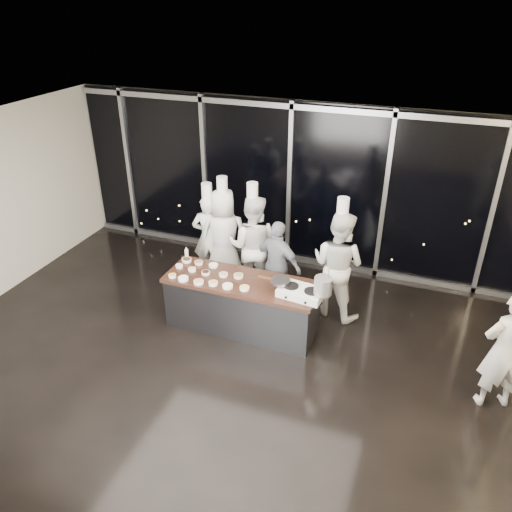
{
  "coord_description": "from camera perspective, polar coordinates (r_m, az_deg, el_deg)",
  "views": [
    {
      "loc": [
        2.56,
        -5.31,
        5.0
      ],
      "look_at": [
        0.13,
        1.2,
        1.21
      ],
      "focal_mm": 35.0,
      "sensor_mm": 36.0,
      "label": 1
    }
  ],
  "objects": [
    {
      "name": "chef_left",
      "position": [
        9.18,
        -3.69,
        2.26
      ],
      "size": [
        1.05,
        0.86,
        2.08
      ],
      "rotation": [
        0.0,
        0.0,
        3.48
      ],
      "color": "silver",
      "rests_on": "ground"
    },
    {
      "name": "guest",
      "position": [
        8.54,
        2.5,
        -0.98
      ],
      "size": [
        1.0,
        0.66,
        1.58
      ],
      "rotation": [
        0.0,
        0.0,
        2.82
      ],
      "color": "#111B31",
      "rests_on": "ground"
    },
    {
      "name": "squeeze_bottle",
      "position": [
        8.52,
        -7.94,
        0.33
      ],
      "size": [
        0.06,
        0.06,
        0.22
      ],
      "color": "silver",
      "rests_on": "demo_counter"
    },
    {
      "name": "chef_far_left",
      "position": [
        9.35,
        -5.39,
        2.2
      ],
      "size": [
        0.7,
        0.56,
        1.92
      ],
      "rotation": [
        0.0,
        0.0,
        3.43
      ],
      "color": "silver",
      "rests_on": "ground"
    },
    {
      "name": "room_shell",
      "position": [
        6.44,
        -3.36,
        3.22
      ],
      "size": [
        9.02,
        7.02,
        3.21
      ],
      "color": "beige",
      "rests_on": "ground"
    },
    {
      "name": "chef_center",
      "position": [
        8.83,
        -0.39,
        1.29
      ],
      "size": [
        1.02,
        0.85,
        2.11
      ],
      "rotation": [
        0.0,
        0.0,
        3.31
      ],
      "color": "silver",
      "rests_on": "ground"
    },
    {
      "name": "chef_right",
      "position": [
        8.32,
        9.33,
        -0.91
      ],
      "size": [
        1.1,
        0.96,
        2.12
      ],
      "rotation": [
        0.0,
        0.0,
        2.83
      ],
      "color": "silver",
      "rests_on": "ground"
    },
    {
      "name": "window_wall",
      "position": [
        9.72,
        3.91,
        8.06
      ],
      "size": [
        8.9,
        0.11,
        3.2
      ],
      "color": "black",
      "rests_on": "ground"
    },
    {
      "name": "prep_bowls",
      "position": [
        8.01,
        -5.66,
        -2.11
      ],
      "size": [
        1.39,
        0.72,
        0.05
      ],
      "color": "white",
      "rests_on": "demo_counter"
    },
    {
      "name": "frying_pan",
      "position": [
        7.55,
        2.77,
        -2.85
      ],
      "size": [
        0.53,
        0.33,
        0.05
      ],
      "rotation": [
        0.0,
        0.0,
        -0.12
      ],
      "color": "gray",
      "rests_on": "stove"
    },
    {
      "name": "chef_side",
      "position": [
        7.22,
        26.6,
        -9.58
      ],
      "size": [
        0.75,
        0.63,
        1.99
      ],
      "rotation": [
        0.0,
        0.0,
        3.53
      ],
      "color": "silver",
      "rests_on": "ground"
    },
    {
      "name": "ground",
      "position": [
        7.73,
        -4.11,
        -11.79
      ],
      "size": [
        9.0,
        9.0,
        0.0
      ],
      "primitive_type": "plane",
      "color": "black",
      "rests_on": "ground"
    },
    {
      "name": "demo_counter",
      "position": [
        8.11,
        -1.62,
        -5.51
      ],
      "size": [
        2.46,
        0.86,
        0.9
      ],
      "color": "#38383D",
      "rests_on": "ground"
    },
    {
      "name": "stock_pot",
      "position": [
        7.28,
        7.67,
        -3.39
      ],
      "size": [
        0.29,
        0.29,
        0.26
      ],
      "primitive_type": "cylinder",
      "rotation": [
        0.0,
        0.0,
        -0.12
      ],
      "color": "#BDBDC0",
      "rests_on": "stove"
    },
    {
      "name": "stove",
      "position": [
        7.49,
        5.19,
        -4.14
      ],
      "size": [
        0.71,
        0.49,
        0.14
      ],
      "rotation": [
        0.0,
        0.0,
        -0.12
      ],
      "color": "white",
      "rests_on": "demo_counter"
    }
  ]
}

